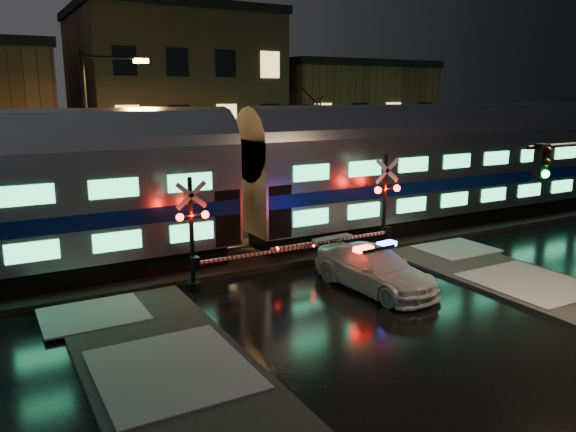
# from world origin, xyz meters

# --- Properties ---
(ground) EXTENTS (120.00, 120.00, 0.00)m
(ground) POSITION_xyz_m (0.00, 0.00, 0.00)
(ground) COLOR black
(ground) RESTS_ON ground
(ballast) EXTENTS (90.00, 4.20, 0.24)m
(ballast) POSITION_xyz_m (0.00, 5.00, 0.12)
(ballast) COLOR black
(ballast) RESTS_ON ground
(building_mid) EXTENTS (12.00, 11.00, 11.50)m
(building_mid) POSITION_xyz_m (2.00, 22.50, 5.75)
(building_mid) COLOR brown
(building_mid) RESTS_ON ground
(building_right) EXTENTS (12.00, 10.00, 8.50)m
(building_right) POSITION_xyz_m (15.00, 22.00, 4.25)
(building_right) COLOR brown
(building_right) RESTS_ON ground
(train) EXTENTS (51.00, 3.12, 5.92)m
(train) POSITION_xyz_m (-1.11, 5.00, 3.38)
(train) COLOR black
(train) RESTS_ON ballast
(police_car) EXTENTS (2.50, 5.15, 1.61)m
(police_car) POSITION_xyz_m (1.52, -0.52, 0.73)
(police_car) COLOR silver
(police_car) RESTS_ON ground
(crossing_signal_right) EXTENTS (6.03, 0.67, 4.27)m
(crossing_signal_right) POSITION_xyz_m (3.87, 2.31, 1.77)
(crossing_signal_right) COLOR black
(crossing_signal_right) RESTS_ON ground
(crossing_signal_left) EXTENTS (5.56, 0.65, 3.94)m
(crossing_signal_left) POSITION_xyz_m (-3.64, 2.30, 1.63)
(crossing_signal_left) COLOR black
(crossing_signal_left) RESTS_ON ground
(streetlight) EXTENTS (2.77, 0.29, 8.28)m
(streetlight) POSITION_xyz_m (-5.73, 9.00, 4.78)
(streetlight) COLOR black
(streetlight) RESTS_ON ground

